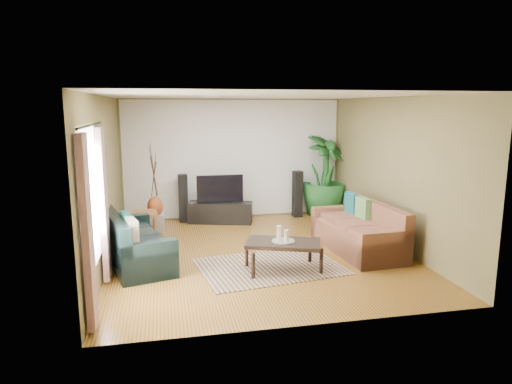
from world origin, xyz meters
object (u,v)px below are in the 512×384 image
object	(u,v)px
sofa_left	(136,238)
potted_plant	(325,175)
tv_stand	(220,213)
pedestal	(156,222)
sofa_right	(357,227)
coffee_table	(283,256)
speaker_left	(183,198)
television	(220,189)
vase	(155,207)
speaker_right	(297,194)
side_table	(143,227)

from	to	relation	value
sofa_left	potted_plant	size ratio (longest dim) A/B	1.03
tv_stand	pedestal	bearing A→B (deg)	-148.59
sofa_right	coffee_table	distance (m)	1.72
sofa_right	tv_stand	bearing A→B (deg)	-142.51
speaker_left	potted_plant	xyz separation A→B (m)	(3.27, -0.04, 0.42)
television	vase	bearing A→B (deg)	-164.15
coffee_table	tv_stand	xyz separation A→B (m)	(-0.59, 3.14, -0.00)
sofa_right	tv_stand	xyz separation A→B (m)	(-2.14, 2.43, -0.19)
speaker_left	sofa_left	bearing A→B (deg)	-111.02
speaker_right	coffee_table	bearing A→B (deg)	-116.97
speaker_left	potted_plant	size ratio (longest dim) A/B	0.56
television	side_table	size ratio (longest dim) A/B	1.80
potted_plant	vase	distance (m)	3.95
coffee_table	vase	bearing A→B (deg)	145.15
sofa_left	vase	world-z (taller)	sofa_left
speaker_left	side_table	bearing A→B (deg)	-123.80
coffee_table	potted_plant	xyz separation A→B (m)	(1.90, 3.37, 0.72)
sofa_left	speaker_right	xyz separation A→B (m)	(3.49, 2.56, 0.11)
sofa_left	television	size ratio (longest dim) A/B	1.92
tv_stand	potted_plant	distance (m)	2.60
speaker_left	speaker_right	world-z (taller)	speaker_right
speaker_right	side_table	world-z (taller)	speaker_right
sofa_right	television	xyz separation A→B (m)	(-2.14, 2.45, 0.34)
sofa_left	sofa_right	size ratio (longest dim) A/B	0.96
vase	side_table	distance (m)	0.78
television	pedestal	xyz separation A→B (m)	(-1.39, -0.40, -0.59)
sofa_left	coffee_table	world-z (taller)	sofa_left
speaker_left	tv_stand	bearing A→B (deg)	-21.13
sofa_left	vase	xyz separation A→B (m)	(0.28, 1.97, 0.08)
sofa_left	tv_stand	distance (m)	2.89
speaker_right	potted_plant	bearing A→B (deg)	-5.51
tv_stand	television	world-z (taller)	television
sofa_right	vase	xyz separation A→B (m)	(-3.53, 2.05, 0.08)
sofa_left	speaker_left	world-z (taller)	speaker_left
side_table	vase	bearing A→B (deg)	72.43
sofa_right	coffee_table	world-z (taller)	sofa_right
coffee_table	speaker_left	world-z (taller)	speaker_left
tv_stand	vase	xyz separation A→B (m)	(-1.39, -0.38, 0.27)
potted_plant	vase	bearing A→B (deg)	-171.19
tv_stand	vase	distance (m)	1.47
television	sofa_right	bearing A→B (deg)	-48.88
television	vase	size ratio (longest dim) A/B	2.30
pedestal	side_table	xyz separation A→B (m)	(-0.23, -0.72, 0.11)
side_table	sofa_left	bearing A→B (deg)	-92.32
side_table	speaker_left	bearing A→B (deg)	58.57
speaker_right	side_table	distance (m)	3.69
coffee_table	speaker_left	size ratio (longest dim) A/B	1.08
tv_stand	vase	size ratio (longest dim) A/B	3.14
tv_stand	sofa_left	bearing A→B (deg)	-109.12
tv_stand	vase	bearing A→B (deg)	-148.59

